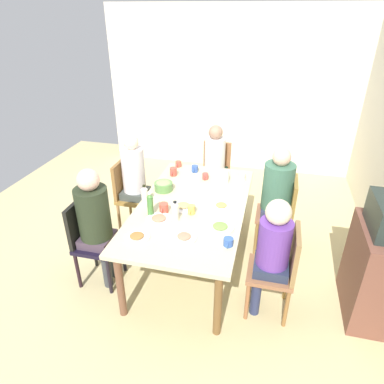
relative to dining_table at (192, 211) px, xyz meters
name	(u,v)px	position (x,y,z in m)	size (l,w,h in m)	color
ground_plane	(192,261)	(0.00, 0.00, -0.67)	(6.53, 6.53, 0.00)	tan
wall_left	(233,92)	(-2.78, 0.00, 0.63)	(0.12, 4.23, 2.60)	beige
dining_table	(192,211)	(0.00, 0.00, 0.00)	(1.95, 1.08, 0.74)	#C6BC91
chair_0	(282,211)	(-0.49, 0.92, -0.15)	(0.40, 0.40, 0.90)	#8E5B41
person_0	(276,191)	(-0.49, 0.83, 0.09)	(0.33, 0.33, 1.25)	#313A49
chair_1	(129,192)	(-0.49, -0.92, -0.15)	(0.40, 0.40, 0.90)	olive
person_1	(135,177)	(-0.49, -0.83, 0.07)	(0.30, 0.30, 1.25)	#444238
chair_2	(280,267)	(0.49, 0.92, -0.15)	(0.40, 0.40, 0.90)	#8C5B3D
person_2	(272,248)	(0.49, 0.83, 0.04)	(0.30, 0.30, 1.17)	navy
chair_3	(90,237)	(0.49, -0.92, -0.15)	(0.40, 0.40, 0.90)	black
person_3	(95,218)	(0.49, -0.83, 0.09)	(0.31, 0.31, 1.26)	#39413E
chair_4	(215,171)	(-1.36, 0.00, -0.15)	(0.40, 0.40, 0.90)	olive
person_4	(215,161)	(-1.26, 0.00, 0.03)	(0.30, 0.30, 1.19)	brown
plate_0	(221,206)	(-0.03, 0.30, 0.09)	(0.20, 0.20, 0.04)	white
plate_1	(220,227)	(0.35, 0.35, 0.09)	(0.25, 0.25, 0.04)	silver
plate_2	(137,237)	(0.67, -0.33, 0.09)	(0.22, 0.22, 0.04)	white
plate_3	(183,206)	(0.07, -0.07, 0.09)	(0.24, 0.24, 0.04)	white
plate_4	(159,219)	(0.36, -0.24, 0.09)	(0.25, 0.25, 0.04)	white
plate_5	(184,237)	(0.58, 0.07, 0.09)	(0.22, 0.22, 0.04)	silver
bowl_0	(163,186)	(-0.24, -0.38, 0.13)	(0.20, 0.20, 0.11)	#568443
cup_0	(195,169)	(-0.78, -0.16, 0.11)	(0.12, 0.08, 0.08)	#3859A7
cup_1	(164,208)	(0.20, -0.23, 0.12)	(0.12, 0.09, 0.10)	#C94E3C
cup_2	(173,172)	(-0.62, -0.39, 0.12)	(0.12, 0.08, 0.10)	#CB4C3D
cup_3	(242,176)	(-0.70, 0.43, 0.12)	(0.11, 0.07, 0.09)	white
cup_4	(191,210)	(0.17, 0.04, 0.12)	(0.11, 0.07, 0.09)	#E4C054
cup_5	(205,176)	(-0.61, 0.01, 0.11)	(0.11, 0.07, 0.07)	#C84B42
cup_6	(178,164)	(-0.89, -0.40, 0.11)	(0.11, 0.08, 0.07)	#D0513D
cup_7	(228,242)	(0.58, 0.46, 0.11)	(0.12, 0.08, 0.07)	#365AA4
bottle_0	(226,175)	(-0.58, 0.26, 0.17)	(0.07, 0.07, 0.20)	silver
bottle_1	(175,211)	(0.31, -0.09, 0.17)	(0.07, 0.07, 0.20)	silver
bottle_2	(145,195)	(0.08, -0.48, 0.17)	(0.07, 0.07, 0.20)	white
bottle_3	(150,205)	(0.28, -0.34, 0.19)	(0.06, 0.06, 0.24)	#437C37
side_cabinet	(377,273)	(0.29, 1.76, -0.22)	(0.70, 0.44, 0.90)	brown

